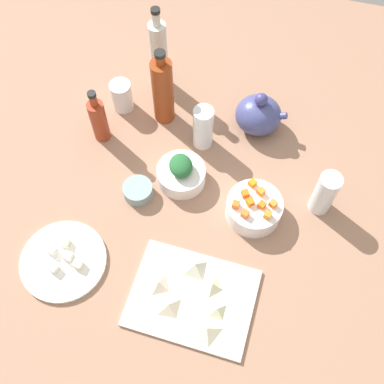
% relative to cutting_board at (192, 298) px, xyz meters
% --- Properties ---
extents(tabletop, '(1.90, 1.90, 0.03)m').
position_rel_cutting_board_xyz_m(tabletop, '(-0.07, 0.27, -0.02)').
color(tabletop, '#976E56').
rests_on(tabletop, ground).
extents(cutting_board, '(0.32, 0.24, 0.01)m').
position_rel_cutting_board_xyz_m(cutting_board, '(0.00, 0.00, 0.00)').
color(cutting_board, silver).
rests_on(cutting_board, tabletop).
extents(plate_tofu, '(0.23, 0.23, 0.01)m').
position_rel_cutting_board_xyz_m(plate_tofu, '(-0.35, 0.01, 0.00)').
color(plate_tofu, white).
rests_on(plate_tofu, tabletop).
extents(bowl_greens, '(0.14, 0.14, 0.05)m').
position_rel_cutting_board_xyz_m(bowl_greens, '(-0.12, 0.33, 0.02)').
color(bowl_greens, white).
rests_on(bowl_greens, tabletop).
extents(bowl_carrots, '(0.15, 0.15, 0.06)m').
position_rel_cutting_board_xyz_m(bowl_carrots, '(0.10, 0.28, 0.03)').
color(bowl_carrots, white).
rests_on(bowl_carrots, tabletop).
extents(bowl_small_side, '(0.08, 0.08, 0.04)m').
position_rel_cutting_board_xyz_m(bowl_small_side, '(-0.23, 0.25, 0.01)').
color(bowl_small_side, gray).
rests_on(bowl_small_side, tabletop).
extents(teapot, '(0.15, 0.13, 0.14)m').
position_rel_cutting_board_xyz_m(teapot, '(0.05, 0.57, 0.05)').
color(teapot, '#3F457C').
rests_on(teapot, tabletop).
extents(bottle_0, '(0.06, 0.06, 0.27)m').
position_rel_cutting_board_xyz_m(bottle_0, '(-0.23, 0.54, 0.11)').
color(bottle_0, '#8D3714').
rests_on(bottle_0, tabletop).
extents(bottle_1, '(0.05, 0.05, 0.29)m').
position_rel_cutting_board_xyz_m(bottle_1, '(-0.28, 0.66, 0.12)').
color(bottle_1, silver).
rests_on(bottle_1, tabletop).
extents(bottle_2, '(0.05, 0.05, 0.20)m').
position_rel_cutting_board_xyz_m(bottle_2, '(-0.39, 0.42, 0.08)').
color(bottle_2, '#95351C').
rests_on(bottle_2, tabletop).
extents(drinking_glass_0, '(0.06, 0.06, 0.15)m').
position_rel_cutting_board_xyz_m(drinking_glass_0, '(0.27, 0.35, 0.07)').
color(drinking_glass_0, white).
rests_on(drinking_glass_0, tabletop).
extents(drinking_glass_1, '(0.07, 0.07, 0.10)m').
position_rel_cutting_board_xyz_m(drinking_glass_1, '(-0.37, 0.54, 0.04)').
color(drinking_glass_1, white).
rests_on(drinking_glass_1, tabletop).
extents(drinking_glass_2, '(0.06, 0.06, 0.15)m').
position_rel_cutting_board_xyz_m(drinking_glass_2, '(-0.10, 0.47, 0.07)').
color(drinking_glass_2, white).
rests_on(drinking_glass_2, tabletop).
extents(carrot_cube_0, '(0.02, 0.02, 0.02)m').
position_rel_cutting_board_xyz_m(carrot_cube_0, '(0.15, 0.28, 0.07)').
color(carrot_cube_0, orange).
rests_on(carrot_cube_0, bowl_carrots).
extents(carrot_cube_1, '(0.02, 0.02, 0.02)m').
position_rel_cutting_board_xyz_m(carrot_cube_1, '(0.07, 0.29, 0.07)').
color(carrot_cube_1, orange).
rests_on(carrot_cube_1, bowl_carrots).
extents(carrot_cube_2, '(0.02, 0.02, 0.02)m').
position_rel_cutting_board_xyz_m(carrot_cube_2, '(0.12, 0.27, 0.07)').
color(carrot_cube_2, orange).
rests_on(carrot_cube_2, bowl_carrots).
extents(carrot_cube_3, '(0.03, 0.03, 0.02)m').
position_rel_cutting_board_xyz_m(carrot_cube_3, '(0.08, 0.33, 0.07)').
color(carrot_cube_3, orange).
rests_on(carrot_cube_3, bowl_carrots).
extents(carrot_cube_4, '(0.02, 0.02, 0.02)m').
position_rel_cutting_board_xyz_m(carrot_cube_4, '(0.11, 0.31, 0.07)').
color(carrot_cube_4, orange).
rests_on(carrot_cube_4, bowl_carrots).
extents(carrot_cube_5, '(0.03, 0.03, 0.02)m').
position_rel_cutting_board_xyz_m(carrot_cube_5, '(0.09, 0.27, 0.07)').
color(carrot_cube_5, orange).
rests_on(carrot_cube_5, bowl_carrots).
extents(carrot_cube_6, '(0.02, 0.02, 0.02)m').
position_rel_cutting_board_xyz_m(carrot_cube_6, '(0.08, 0.23, 0.07)').
color(carrot_cube_6, orange).
rests_on(carrot_cube_6, bowl_carrots).
extents(carrot_cube_7, '(0.02, 0.02, 0.02)m').
position_rel_cutting_board_xyz_m(carrot_cube_7, '(0.14, 0.25, 0.07)').
color(carrot_cube_7, orange).
rests_on(carrot_cube_7, bowl_carrots).
extents(carrot_cube_8, '(0.02, 0.02, 0.02)m').
position_rel_cutting_board_xyz_m(carrot_cube_8, '(0.05, 0.25, 0.07)').
color(carrot_cube_8, orange).
rests_on(carrot_cube_8, bowl_carrots).
extents(chopped_greens_mound, '(0.09, 0.10, 0.04)m').
position_rel_cutting_board_xyz_m(chopped_greens_mound, '(-0.12, 0.33, 0.07)').
color(chopped_greens_mound, '#245F31').
rests_on(chopped_greens_mound, bowl_greens).
extents(tofu_cube_0, '(0.03, 0.03, 0.02)m').
position_rel_cutting_board_xyz_m(tofu_cube_0, '(-0.34, 0.02, 0.02)').
color(tofu_cube_0, white).
rests_on(tofu_cube_0, plate_tofu).
extents(tofu_cube_1, '(0.03, 0.03, 0.02)m').
position_rel_cutting_board_xyz_m(tofu_cube_1, '(-0.36, -0.02, 0.02)').
color(tofu_cube_1, white).
rests_on(tofu_cube_1, plate_tofu).
extents(tofu_cube_2, '(0.03, 0.03, 0.02)m').
position_rel_cutting_board_xyz_m(tofu_cube_2, '(-0.39, 0.02, 0.02)').
color(tofu_cube_2, white).
rests_on(tofu_cube_2, plate_tofu).
extents(tofu_cube_3, '(0.02, 0.02, 0.02)m').
position_rel_cutting_board_xyz_m(tofu_cube_3, '(-0.31, 0.00, 0.02)').
color(tofu_cube_3, white).
rests_on(tofu_cube_3, plate_tofu).
extents(tofu_cube_4, '(0.03, 0.03, 0.02)m').
position_rel_cutting_board_xyz_m(tofu_cube_4, '(-0.36, 0.05, 0.02)').
color(tofu_cube_4, '#F7F1CA').
rests_on(tofu_cube_4, plate_tofu).
extents(dumpling_0, '(0.06, 0.06, 0.02)m').
position_rel_cutting_board_xyz_m(dumpling_0, '(0.07, -0.02, 0.02)').
color(dumpling_0, beige).
rests_on(dumpling_0, cutting_board).
extents(dumpling_1, '(0.08, 0.08, 0.03)m').
position_rel_cutting_board_xyz_m(dumpling_1, '(-0.01, 0.08, 0.02)').
color(dumpling_1, beige).
rests_on(dumpling_1, cutting_board).
extents(dumpling_2, '(0.07, 0.07, 0.02)m').
position_rel_cutting_board_xyz_m(dumpling_2, '(-0.05, -0.04, 0.02)').
color(dumpling_2, beige).
rests_on(dumpling_2, cutting_board).
extents(dumpling_3, '(0.04, 0.05, 0.02)m').
position_rel_cutting_board_xyz_m(dumpling_3, '(0.04, 0.04, 0.02)').
color(dumpling_3, beige).
rests_on(dumpling_3, cutting_board).
extents(dumpling_4, '(0.06, 0.06, 0.02)m').
position_rel_cutting_board_xyz_m(dumpling_4, '(-0.09, 0.01, 0.02)').
color(dumpling_4, beige).
rests_on(dumpling_4, cutting_board).
extents(dumpling_5, '(0.08, 0.08, 0.02)m').
position_rel_cutting_board_xyz_m(dumpling_5, '(0.06, -0.07, 0.02)').
color(dumpling_5, beige).
rests_on(dumpling_5, cutting_board).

